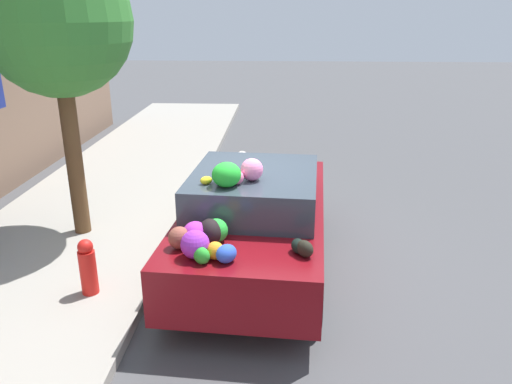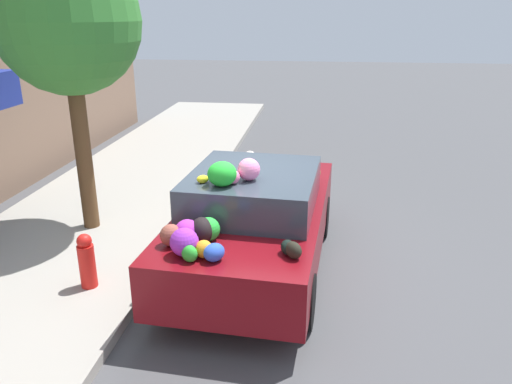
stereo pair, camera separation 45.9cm
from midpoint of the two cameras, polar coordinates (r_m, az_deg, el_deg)
name	(u,v)px [view 1 (the left image)]	position (r m, az deg, el deg)	size (l,w,h in m)	color
ground_plane	(244,266)	(6.99, -3.23, -8.53)	(60.00, 60.00, 0.00)	#4C4C4F
sidewalk_curb	(53,257)	(7.71, -23.76, -6.87)	(24.00, 3.20, 0.14)	#9E998E
street_tree	(57,24)	(7.60, -23.54, 17.22)	(2.03, 2.03, 4.08)	brown
fire_hydrant	(88,267)	(6.36, -20.67, -8.05)	(0.20, 0.20, 0.70)	red
art_car	(255,218)	(6.59, -2.12, -3.00)	(4.09, 2.04, 1.72)	maroon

